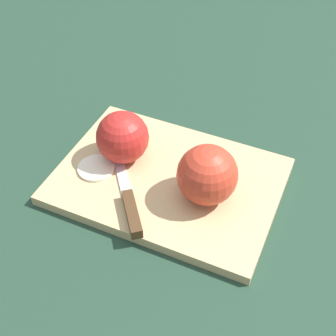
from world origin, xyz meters
name	(u,v)px	position (x,y,z in m)	size (l,w,h in m)	color
ground_plane	(168,185)	(0.00, 0.00, 0.00)	(4.00, 4.00, 0.00)	#1E3828
cutting_board	(168,181)	(0.00, 0.00, 0.01)	(0.35, 0.26, 0.02)	tan
apple_half_left	(207,175)	(-0.07, 0.01, 0.06)	(0.09, 0.09, 0.09)	red
apple_half_right	(122,137)	(0.08, -0.01, 0.06)	(0.08, 0.08, 0.08)	red
knife	(130,206)	(0.02, 0.08, 0.02)	(0.13, 0.14, 0.02)	silver
apple_slice	(96,168)	(0.11, 0.04, 0.02)	(0.06, 0.06, 0.00)	#EFE5C6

